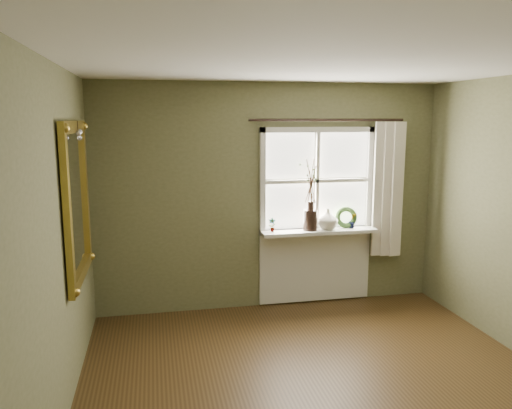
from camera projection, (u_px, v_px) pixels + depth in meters
The scene contains 14 objects.
ceiling at pixel (348, 58), 3.36m from camera, with size 4.50×4.50×0.00m, color silver.
wall_back at pixel (270, 197), 5.80m from camera, with size 4.00×0.10×2.60m, color #646542.
wall_left at pixel (39, 261), 3.17m from camera, with size 0.10×4.50×2.60m, color #646542.
window_frame at pixel (317, 181), 5.81m from camera, with size 1.36×0.06×1.24m.
window_sill at pixel (319, 231), 5.80m from camera, with size 1.36×0.26×0.04m, color silver.
window_apron at pixel (315, 265), 5.98m from camera, with size 1.36×0.04×0.88m, color silver.
dark_jug at pixel (310, 220), 5.76m from camera, with size 0.16×0.16×0.24m, color black.
cream_vase at pixel (328, 219), 5.80m from camera, with size 0.23×0.23×0.24m, color beige.
wreath at pixel (346, 220), 5.89m from camera, with size 0.26×0.26×0.06m, color #2D4A20.
potted_plant_left at pixel (272, 225), 5.67m from camera, with size 0.08×0.06×0.16m, color #2D4A20.
potted_plant_right at pixel (352, 221), 5.87m from camera, with size 0.10×0.08×0.18m, color #2D4A20.
curtain at pixel (387, 190), 5.90m from camera, with size 0.36×0.12×1.59m, color beige.
curtain_rod at pixel (328, 120), 5.65m from camera, with size 0.03×0.03×1.84m, color black.
gilt_mirror at pixel (77, 201), 4.25m from camera, with size 0.10×1.14×1.36m.
Camera 1 is at (-1.32, -3.28, 2.20)m, focal length 35.00 mm.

